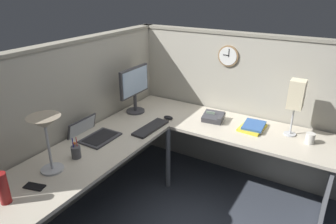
{
  "coord_description": "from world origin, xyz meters",
  "views": [
    {
      "loc": [
        -2.21,
        -1.26,
        2.05
      ],
      "look_at": [
        0.06,
        0.1,
        0.92
      ],
      "focal_mm": 32.83,
      "sensor_mm": 36.0,
      "label": 1
    }
  ],
  "objects_px": {
    "book_stack": "(253,127)",
    "monitor": "(135,86)",
    "laptop": "(92,134)",
    "wall_clock": "(228,56)",
    "computer_mouse": "(168,118)",
    "office_phone": "(214,117)",
    "pen_cup": "(76,152)",
    "thermos_flask": "(3,188)",
    "desk_lamp_paper": "(296,96)",
    "desk_lamp_dome": "(45,127)",
    "coffee_mug": "(310,138)",
    "cell_phone": "(34,187)",
    "keyboard": "(151,128)"
  },
  "relations": [
    {
      "from": "book_stack",
      "to": "monitor",
      "type": "bearing_deg",
      "value": 101.37
    },
    {
      "from": "laptop",
      "to": "wall_clock",
      "type": "distance_m",
      "value": 1.58
    },
    {
      "from": "computer_mouse",
      "to": "office_phone",
      "type": "bearing_deg",
      "value": -64.24
    },
    {
      "from": "laptop",
      "to": "pen_cup",
      "type": "distance_m",
      "value": 0.38
    },
    {
      "from": "thermos_flask",
      "to": "monitor",
      "type": "bearing_deg",
      "value": 6.06
    },
    {
      "from": "laptop",
      "to": "desk_lamp_paper",
      "type": "height_order",
      "value": "desk_lamp_paper"
    },
    {
      "from": "monitor",
      "to": "wall_clock",
      "type": "height_order",
      "value": "wall_clock"
    },
    {
      "from": "desk_lamp_dome",
      "to": "coffee_mug",
      "type": "height_order",
      "value": "desk_lamp_dome"
    },
    {
      "from": "pen_cup",
      "to": "wall_clock",
      "type": "relative_size",
      "value": 0.82
    },
    {
      "from": "cell_phone",
      "to": "thermos_flask",
      "type": "height_order",
      "value": "thermos_flask"
    },
    {
      "from": "cell_phone",
      "to": "book_stack",
      "type": "height_order",
      "value": "book_stack"
    },
    {
      "from": "monitor",
      "to": "office_phone",
      "type": "height_order",
      "value": "monitor"
    },
    {
      "from": "computer_mouse",
      "to": "desk_lamp_dome",
      "type": "xyz_separation_m",
      "value": [
        -1.26,
        0.28,
        0.35
      ]
    },
    {
      "from": "laptop",
      "to": "pen_cup",
      "type": "xyz_separation_m",
      "value": [
        -0.34,
        -0.15,
        0.03
      ]
    },
    {
      "from": "desk_lamp_dome",
      "to": "book_stack",
      "type": "height_order",
      "value": "desk_lamp_dome"
    },
    {
      "from": "laptop",
      "to": "thermos_flask",
      "type": "height_order",
      "value": "thermos_flask"
    },
    {
      "from": "keyboard",
      "to": "office_phone",
      "type": "distance_m",
      "value": 0.67
    },
    {
      "from": "pen_cup",
      "to": "wall_clock",
      "type": "distance_m",
      "value": 1.79
    },
    {
      "from": "wall_clock",
      "to": "cell_phone",
      "type": "bearing_deg",
      "value": 162.7
    },
    {
      "from": "keyboard",
      "to": "book_stack",
      "type": "xyz_separation_m",
      "value": [
        0.52,
        -0.85,
        0.01
      ]
    },
    {
      "from": "office_phone",
      "to": "book_stack",
      "type": "height_order",
      "value": "office_phone"
    },
    {
      "from": "keyboard",
      "to": "pen_cup",
      "type": "xyz_separation_m",
      "value": [
        -0.75,
        0.22,
        0.04
      ]
    },
    {
      "from": "keyboard",
      "to": "computer_mouse",
      "type": "relative_size",
      "value": 4.13
    },
    {
      "from": "monitor",
      "to": "computer_mouse",
      "type": "height_order",
      "value": "monitor"
    },
    {
      "from": "pen_cup",
      "to": "coffee_mug",
      "type": "bearing_deg",
      "value": -52.29
    },
    {
      "from": "book_stack",
      "to": "coffee_mug",
      "type": "xyz_separation_m",
      "value": [
        -0.03,
        -0.52,
        0.03
      ]
    },
    {
      "from": "cell_phone",
      "to": "office_phone",
      "type": "bearing_deg",
      "value": -36.25
    },
    {
      "from": "desk_lamp_dome",
      "to": "pen_cup",
      "type": "bearing_deg",
      "value": -5.56
    },
    {
      "from": "computer_mouse",
      "to": "cell_phone",
      "type": "relative_size",
      "value": 0.72
    },
    {
      "from": "laptop",
      "to": "keyboard",
      "type": "height_order",
      "value": "laptop"
    },
    {
      "from": "desk_lamp_dome",
      "to": "coffee_mug",
      "type": "bearing_deg",
      "value": -47.96
    },
    {
      "from": "desk_lamp_dome",
      "to": "desk_lamp_paper",
      "type": "xyz_separation_m",
      "value": [
        1.54,
        -1.43,
        0.02
      ]
    },
    {
      "from": "office_phone",
      "to": "book_stack",
      "type": "bearing_deg",
      "value": -86.43
    },
    {
      "from": "keyboard",
      "to": "wall_clock",
      "type": "bearing_deg",
      "value": -25.8
    },
    {
      "from": "desk_lamp_dome",
      "to": "pen_cup",
      "type": "relative_size",
      "value": 2.47
    },
    {
      "from": "desk_lamp_dome",
      "to": "book_stack",
      "type": "relative_size",
      "value": 1.49
    },
    {
      "from": "monitor",
      "to": "computer_mouse",
      "type": "distance_m",
      "value": 0.49
    },
    {
      "from": "cell_phone",
      "to": "monitor",
      "type": "bearing_deg",
      "value": -7.79
    },
    {
      "from": "monitor",
      "to": "desk_lamp_dome",
      "type": "height_order",
      "value": "monitor"
    },
    {
      "from": "office_phone",
      "to": "computer_mouse",
      "type": "bearing_deg",
      "value": 115.76
    },
    {
      "from": "thermos_flask",
      "to": "desk_lamp_paper",
      "type": "height_order",
      "value": "desk_lamp_paper"
    },
    {
      "from": "office_phone",
      "to": "monitor",
      "type": "bearing_deg",
      "value": 104.99
    },
    {
      "from": "computer_mouse",
      "to": "desk_lamp_dome",
      "type": "height_order",
      "value": "desk_lamp_dome"
    },
    {
      "from": "laptop",
      "to": "office_phone",
      "type": "xyz_separation_m",
      "value": [
        0.89,
        -0.83,
        0.01
      ]
    },
    {
      "from": "laptop",
      "to": "computer_mouse",
      "type": "relative_size",
      "value": 3.68
    },
    {
      "from": "cell_phone",
      "to": "office_phone",
      "type": "distance_m",
      "value": 1.79
    },
    {
      "from": "monitor",
      "to": "laptop",
      "type": "distance_m",
      "value": 0.72
    },
    {
      "from": "pen_cup",
      "to": "laptop",
      "type": "bearing_deg",
      "value": 24.06
    },
    {
      "from": "book_stack",
      "to": "desk_lamp_paper",
      "type": "distance_m",
      "value": 0.5
    },
    {
      "from": "desk_lamp_dome",
      "to": "thermos_flask",
      "type": "distance_m",
      "value": 0.48
    }
  ]
}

